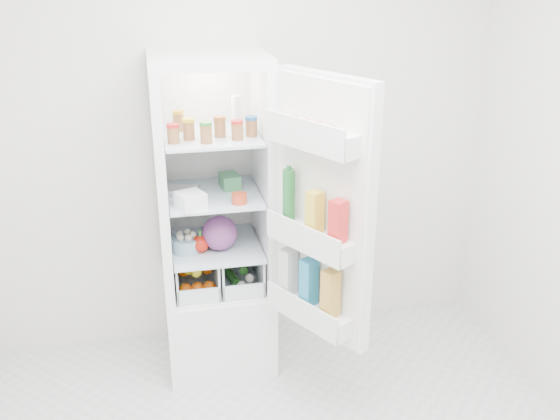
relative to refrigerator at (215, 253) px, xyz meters
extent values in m
cube|color=silver|center=(0.20, 0.25, 0.63)|extent=(3.00, 0.02, 2.60)
cube|color=white|center=(0.00, -0.04, -0.42)|extent=(0.60, 0.60, 0.50)
cube|color=white|center=(0.00, -0.04, 1.11)|extent=(0.60, 0.60, 0.05)
cube|color=white|center=(0.00, 0.24, 0.46)|extent=(0.60, 0.05, 1.25)
cube|color=white|center=(-0.28, -0.04, 0.46)|extent=(0.05, 0.60, 1.25)
cube|color=white|center=(0.27, -0.04, 0.46)|extent=(0.05, 0.60, 1.25)
cube|color=white|center=(0.00, 0.21, 0.46)|extent=(0.50, 0.01, 1.25)
sphere|color=white|center=(0.00, 0.17, 1.04)|extent=(0.05, 0.05, 0.05)
cube|color=silver|center=(0.00, -0.06, 0.07)|extent=(0.49, 0.53, 0.01)
cube|color=silver|center=(0.00, -0.06, 0.38)|extent=(0.49, 0.53, 0.02)
cube|color=silver|center=(0.00, -0.06, 0.71)|extent=(0.49, 0.53, 0.02)
cylinder|color=#B21919|center=(-0.20, -0.20, 0.76)|extent=(0.06, 0.06, 0.08)
cylinder|color=gold|center=(-0.12, -0.15, 0.76)|extent=(0.06, 0.06, 0.08)
cylinder|color=#267226|center=(-0.04, -0.23, 0.76)|extent=(0.06, 0.06, 0.08)
cylinder|color=brown|center=(0.04, -0.13, 0.76)|extent=(0.06, 0.06, 0.08)
cylinder|color=#B21919|center=(0.12, -0.20, 0.76)|extent=(0.06, 0.06, 0.08)
cylinder|color=#194C8C|center=(0.20, -0.15, 0.76)|extent=(0.06, 0.06, 0.08)
cylinder|color=#BF8C19|center=(-0.16, 0.03, 0.76)|extent=(0.06, 0.06, 0.08)
cylinder|color=white|center=(0.15, 0.00, 0.81)|extent=(0.07, 0.07, 0.18)
cube|color=white|center=(-0.14, -0.26, 0.43)|extent=(0.17, 0.17, 0.08)
cylinder|color=#C23C1D|center=(0.12, -0.24, 0.42)|extent=(0.09, 0.09, 0.05)
cube|color=silver|center=(-0.16, -0.05, 0.41)|extent=(0.18, 0.15, 0.04)
cube|color=#408D52|center=(0.10, 0.01, 0.43)|extent=(0.11, 0.14, 0.08)
sphere|color=#511F5B|center=(0.02, -0.12, 0.18)|extent=(0.19, 0.19, 0.19)
sphere|color=red|center=(-0.09, -0.14, 0.13)|extent=(0.09, 0.09, 0.09)
cylinder|color=#80ADC0|center=(-0.17, -0.10, 0.12)|extent=(0.21, 0.21, 0.08)
sphere|color=orange|center=(-0.19, -0.18, -0.12)|extent=(0.07, 0.07, 0.07)
sphere|color=orange|center=(-0.12, -0.18, -0.12)|extent=(0.07, 0.07, 0.07)
sphere|color=orange|center=(-0.06, -0.18, -0.12)|extent=(0.07, 0.07, 0.07)
sphere|color=orange|center=(-0.19, -0.06, -0.06)|extent=(0.07, 0.07, 0.07)
sphere|color=orange|center=(-0.12, -0.06, -0.06)|extent=(0.07, 0.07, 0.07)
sphere|color=orange|center=(-0.06, -0.06, -0.06)|extent=(0.07, 0.07, 0.07)
sphere|color=orange|center=(-0.15, 0.06, -0.12)|extent=(0.07, 0.07, 0.07)
sphere|color=yellow|center=(-0.16, -0.12, -0.03)|extent=(0.06, 0.06, 0.06)
sphere|color=yellow|center=(-0.09, -0.01, -0.03)|extent=(0.06, 0.06, 0.06)
sphere|color=yellow|center=(-0.12, -0.16, -0.03)|extent=(0.06, 0.06, 0.06)
cylinder|color=#1B511B|center=(0.08, -0.06, -0.13)|extent=(0.09, 0.21, 0.05)
cylinder|color=#1B511B|center=(0.16, -0.01, -0.08)|extent=(0.08, 0.21, 0.05)
sphere|color=white|center=(0.12, -0.18, -0.13)|extent=(0.05, 0.05, 0.05)
sphere|color=white|center=(0.17, -0.16, -0.10)|extent=(0.05, 0.05, 0.05)
cube|color=white|center=(0.47, -0.59, 0.46)|extent=(0.34, 0.55, 1.30)
cube|color=white|center=(0.44, -0.60, 0.46)|extent=(0.28, 0.49, 1.26)
cube|color=white|center=(0.40, -0.63, 0.83)|extent=(0.34, 0.49, 0.10)
cube|color=white|center=(0.40, -0.63, 0.33)|extent=(0.34, 0.49, 0.10)
cube|color=white|center=(0.40, -0.63, -0.07)|extent=(0.34, 0.49, 0.10)
sphere|color=#AA674C|center=(0.45, -0.73, 0.89)|extent=(0.05, 0.05, 0.05)
sphere|color=#AA674C|center=(0.41, -0.66, 0.89)|extent=(0.05, 0.05, 0.05)
sphere|color=#AA674C|center=(0.37, -0.59, 0.89)|extent=(0.05, 0.05, 0.05)
sphere|color=#AA674C|center=(0.33, -0.52, 0.89)|extent=(0.05, 0.05, 0.05)
cylinder|color=#1B5F28|center=(0.32, -0.50, 0.51)|extent=(0.06, 0.06, 0.26)
cube|color=yellow|center=(0.41, -0.66, 0.48)|extent=(0.09, 0.09, 0.20)
cube|color=red|center=(0.48, -0.79, 0.48)|extent=(0.09, 0.09, 0.20)
cube|color=silver|center=(0.32, -0.50, 0.10)|extent=(0.10, 0.10, 0.24)
cube|color=teal|center=(0.39, -0.63, 0.10)|extent=(0.10, 0.10, 0.24)
cube|color=gold|center=(0.47, -0.76, 0.10)|extent=(0.10, 0.10, 0.24)
camera|label=1|loc=(-0.30, -3.23, 1.58)|focal=40.00mm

